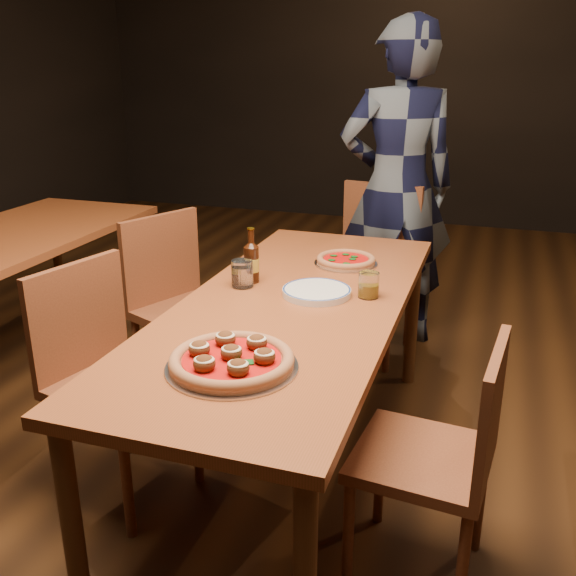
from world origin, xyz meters
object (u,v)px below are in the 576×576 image
(water_glass, at_px, (242,274))
(chair_main_e, at_px, (422,456))
(chair_main_nw, at_px, (122,383))
(beer_bottle, at_px, (251,263))
(pizza_meatball, at_px, (232,360))
(pizza_margherita, at_px, (346,260))
(plate_stack, at_px, (317,292))
(chair_main_sw, at_px, (191,311))
(chair_end, at_px, (367,270))
(amber_glass, at_px, (369,285))
(table_main, at_px, (292,319))
(diner, at_px, (397,188))

(water_glass, bearing_deg, chair_main_e, -31.00)
(chair_main_nw, height_order, beer_bottle, beer_bottle)
(pizza_meatball, xyz_separation_m, pizza_margherita, (0.08, 1.09, -0.01))
(pizza_meatball, height_order, plate_stack, pizza_meatball)
(chair_main_sw, height_order, chair_end, chair_end)
(chair_main_sw, height_order, amber_glass, chair_main_sw)
(pizza_margherita, bearing_deg, amber_glass, -64.81)
(chair_main_sw, xyz_separation_m, amber_glass, (0.90, -0.27, 0.32))
(pizza_meatball, height_order, pizza_margherita, pizza_meatball)
(table_main, xyz_separation_m, chair_main_sw, (-0.64, 0.41, -0.20))
(plate_stack, bearing_deg, beer_bottle, 167.31)
(pizza_meatball, xyz_separation_m, diner, (0.14, 2.06, 0.14))
(beer_bottle, relative_size, water_glass, 2.05)
(table_main, relative_size, pizza_margherita, 7.17)
(table_main, distance_m, pizza_meatball, 0.59)
(pizza_meatball, bearing_deg, chair_end, 88.86)
(table_main, distance_m, amber_glass, 0.32)
(chair_main_sw, xyz_separation_m, beer_bottle, (0.41, -0.25, 0.35))
(amber_glass, relative_size, diner, 0.05)
(chair_main_nw, relative_size, beer_bottle, 4.28)
(chair_main_nw, bearing_deg, pizza_margherita, -24.12)
(chair_main_nw, distance_m, amber_glass, 0.99)
(chair_end, xyz_separation_m, beer_bottle, (-0.26, -1.08, 0.34))
(table_main, height_order, amber_glass, amber_glass)
(table_main, xyz_separation_m, chair_main_nw, (-0.56, -0.31, -0.21))
(chair_main_e, distance_m, water_glass, 0.99)
(chair_main_nw, relative_size, chair_main_e, 1.08)
(pizza_meatball, distance_m, diner, 2.07)
(chair_main_nw, xyz_separation_m, chair_main_e, (1.11, -0.06, -0.03))
(table_main, bearing_deg, plate_stack, 54.18)
(chair_main_e, bearing_deg, chair_main_nw, -87.74)
(chair_main_e, bearing_deg, water_glass, -115.41)
(chair_main_sw, bearing_deg, diner, -12.75)
(pizza_meatball, bearing_deg, table_main, 90.20)
(diner, bearing_deg, amber_glass, 72.70)
(chair_main_nw, height_order, chair_main_e, chair_main_nw)
(chair_main_sw, height_order, chair_main_e, chair_main_sw)
(beer_bottle, distance_m, amber_glass, 0.49)
(chair_end, bearing_deg, plate_stack, -80.18)
(pizza_meatball, xyz_separation_m, beer_bottle, (-0.23, 0.74, 0.05))
(beer_bottle, bearing_deg, pizza_margherita, 49.14)
(plate_stack, height_order, diner, diner)
(water_glass, bearing_deg, diner, 74.56)
(chair_main_e, distance_m, beer_bottle, 1.02)
(table_main, relative_size, beer_bottle, 9.07)
(chair_main_e, height_order, beer_bottle, beer_bottle)
(diner, bearing_deg, plate_stack, 64.60)
(pizza_margherita, distance_m, water_glass, 0.53)
(pizza_meatball, bearing_deg, chair_main_nw, 154.96)
(chair_main_sw, distance_m, pizza_meatball, 1.21)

